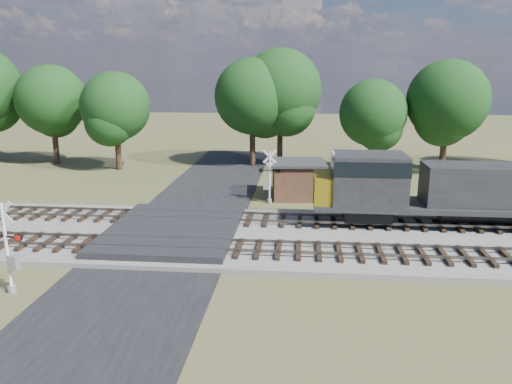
# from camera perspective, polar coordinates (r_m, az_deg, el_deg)

# --- Properties ---
(ground) EXTENTS (160.00, 160.00, 0.00)m
(ground) POSITION_cam_1_polar(r_m,az_deg,el_deg) (27.89, -9.67, -5.41)
(ground) COLOR #484D29
(ground) RESTS_ON ground
(ballast_bed) EXTENTS (140.00, 10.00, 0.30)m
(ballast_bed) POSITION_cam_1_polar(r_m,az_deg,el_deg) (27.55, 11.23, -5.40)
(ballast_bed) COLOR gray
(ballast_bed) RESTS_ON ground
(road) EXTENTS (7.00, 60.00, 0.08)m
(road) POSITION_cam_1_polar(r_m,az_deg,el_deg) (27.87, -9.67, -5.34)
(road) COLOR black
(road) RESTS_ON ground
(crossing_panel) EXTENTS (7.00, 9.00, 0.62)m
(crossing_panel) POSITION_cam_1_polar(r_m,az_deg,el_deg) (28.24, -9.44, -4.48)
(crossing_panel) COLOR #262628
(crossing_panel) RESTS_ON ground
(track_near) EXTENTS (140.00, 2.60, 0.33)m
(track_near) POSITION_cam_1_polar(r_m,az_deg,el_deg) (25.26, -3.98, -6.32)
(track_near) COLOR black
(track_near) RESTS_ON ballast_bed
(track_far) EXTENTS (140.00, 2.60, 0.33)m
(track_far) POSITION_cam_1_polar(r_m,az_deg,el_deg) (29.95, -2.44, -3.03)
(track_far) COLOR black
(track_far) RESTS_ON ballast_bed
(crossing_signal_near) EXTENTS (1.61, 0.40, 4.01)m
(crossing_signal_near) POSITION_cam_1_polar(r_m,az_deg,el_deg) (23.07, -26.37, -6.48)
(crossing_signal_near) COLOR silver
(crossing_signal_near) RESTS_ON ground
(crossing_signal_far) EXTENTS (1.52, 0.33, 3.77)m
(crossing_signal_far) POSITION_cam_1_polar(r_m,az_deg,el_deg) (34.52, 1.43, 1.25)
(crossing_signal_far) COLOR silver
(crossing_signal_far) RESTS_ON ground
(equipment_shed) EXTENTS (4.23, 4.23, 2.64)m
(equipment_shed) POSITION_cam_1_polar(r_m,az_deg,el_deg) (36.38, 4.77, 1.49)
(equipment_shed) COLOR #42291C
(equipment_shed) RESTS_ON ground
(treeline) EXTENTS (80.94, 11.04, 11.54)m
(treeline) POSITION_cam_1_polar(r_m,az_deg,el_deg) (46.65, 2.57, 10.82)
(treeline) COLOR black
(treeline) RESTS_ON ground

